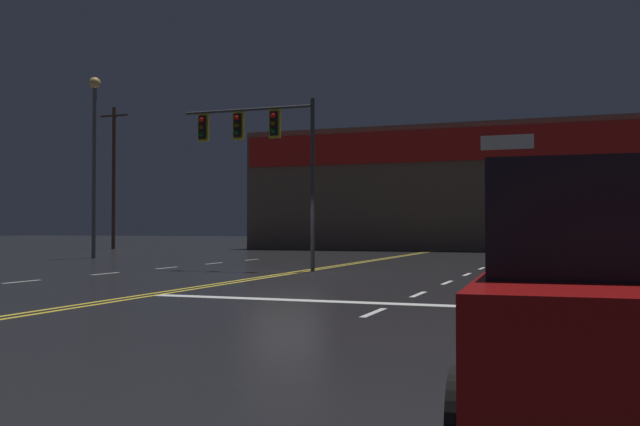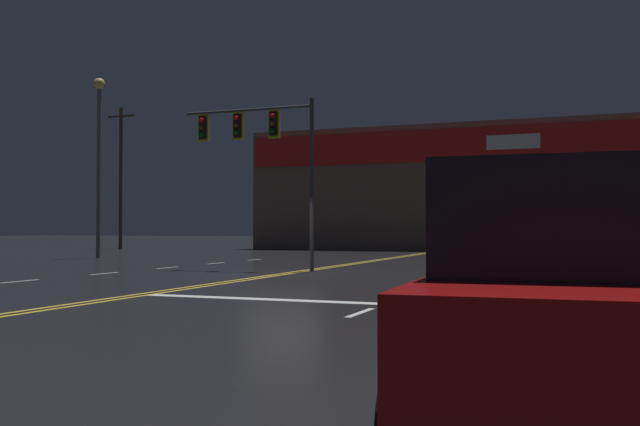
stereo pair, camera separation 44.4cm
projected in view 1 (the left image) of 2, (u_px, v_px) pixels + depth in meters
The scene contains 8 objects.
ground_plane at pixel (285, 274), 22.47m from camera, with size 200.00×200.00×0.00m, color black.
road_markings at pixel (299, 278), 20.67m from camera, with size 16.16×60.00×0.01m.
traffic_signal_median at pixel (256, 138), 24.74m from camera, with size 4.94×0.36×5.84m.
traffic_signal_corner_northeast at pixel (635, 193), 29.49m from camera, with size 0.42×0.36×3.99m.
streetlight_near_left at pixel (94, 141), 34.76m from camera, with size 0.56×0.56×8.85m.
parked_car at pixel (612, 295), 5.26m from camera, with size 2.19×4.38×1.88m.
building_backdrop at pixel (447, 191), 50.27m from camera, with size 26.42×10.23×8.21m.
utility_pole_row at pixel (470, 150), 41.88m from camera, with size 46.73×0.26×12.97m.
Camera 1 is at (8.75, -20.77, 1.44)m, focal length 40.00 mm.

